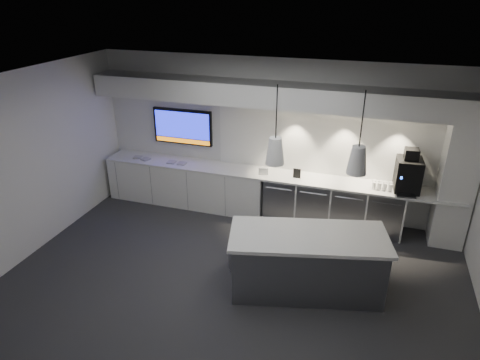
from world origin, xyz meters
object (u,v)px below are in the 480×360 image
(bin, at_px, (238,255))
(coffee_machine, at_px, (408,173))
(island, at_px, (307,263))
(wall_tv, at_px, (183,127))

(bin, height_order, coffee_machine, coffee_machine)
(island, relative_size, coffee_machine, 3.15)
(bin, xyz_separation_m, coffee_machine, (2.48, 1.85, 0.99))
(wall_tv, xyz_separation_m, coffee_machine, (4.33, -0.25, -0.35))
(bin, bearing_deg, wall_tv, 131.44)
(wall_tv, xyz_separation_m, bin, (1.85, -2.10, -1.34))
(island, bearing_deg, coffee_machine, 43.34)
(coffee_machine, bearing_deg, bin, -147.22)
(wall_tv, relative_size, island, 0.52)
(island, distance_m, bin, 1.18)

